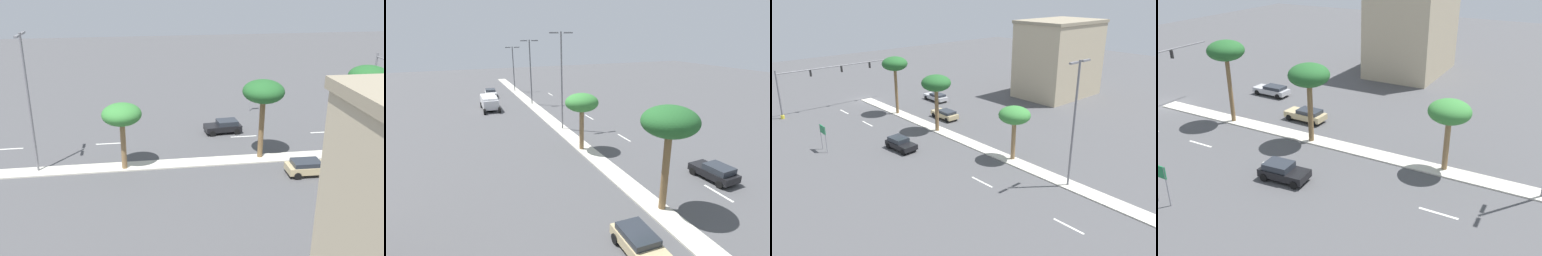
% 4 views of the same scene
% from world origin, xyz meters
% --- Properties ---
extents(ground_plane, '(160.00, 160.00, 0.00)m').
position_xyz_m(ground_plane, '(0.00, 33.69, 0.00)').
color(ground_plane, '#4C4C4F').
extents(median_curb, '(1.80, 86.63, 0.12)m').
position_xyz_m(median_curb, '(0.00, 43.32, 0.06)').
color(median_curb, beige).
rests_on(median_curb, ground).
extents(lane_stripe_outboard, '(0.20, 2.80, 0.01)m').
position_xyz_m(lane_stripe_outboard, '(5.77, 4.00, 0.01)').
color(lane_stripe_outboard, silver).
rests_on(lane_stripe_outboard, ground).
extents(lane_stripe_rear, '(0.20, 2.80, 0.01)m').
position_xyz_m(lane_stripe_rear, '(5.77, 11.23, 0.01)').
color(lane_stripe_rear, silver).
rests_on(lane_stripe_rear, ground).
extents(lane_stripe_inboard, '(0.20, 2.80, 0.01)m').
position_xyz_m(lane_stripe_inboard, '(5.77, 20.05, 0.01)').
color(lane_stripe_inboard, silver).
rests_on(lane_stripe_inboard, ground).
extents(lane_stripe_mid, '(0.20, 2.80, 0.01)m').
position_xyz_m(lane_stripe_mid, '(5.77, 34.00, 0.01)').
color(lane_stripe_mid, silver).
rests_on(lane_stripe_mid, ground).
extents(lane_stripe_front, '(0.20, 2.80, 0.01)m').
position_xyz_m(lane_stripe_front, '(5.77, 43.86, 0.01)').
color(lane_stripe_front, silver).
rests_on(lane_stripe_front, ground).
extents(traffic_signal_gantry, '(19.41, 0.53, 6.96)m').
position_xyz_m(traffic_signal_gantry, '(8.46, 1.20, 4.69)').
color(traffic_signal_gantry, slate).
rests_on(traffic_signal_gantry, ground).
extents(directional_road_sign, '(0.10, 1.45, 3.08)m').
position_xyz_m(directional_road_sign, '(14.02, 16.54, 2.22)').
color(directional_road_sign, gray).
rests_on(directional_road_sign, ground).
extents(commercial_building, '(13.62, 9.53, 12.72)m').
position_xyz_m(commercial_building, '(-26.40, 19.21, 6.38)').
color(commercial_building, tan).
rests_on(commercial_building, ground).
extents(palm_tree_outboard, '(3.65, 3.65, 8.38)m').
position_xyz_m(palm_tree_outboard, '(0.20, 10.15, 7.32)').
color(palm_tree_outboard, brown).
rests_on(palm_tree_outboard, median_curb).
extents(palm_tree_inboard, '(3.75, 3.75, 7.35)m').
position_xyz_m(palm_tree_inboard, '(0.33, 19.94, 6.28)').
color(palm_tree_inboard, brown).
rests_on(palm_tree_inboard, median_curb).
extents(palm_tree_rear, '(3.39, 3.39, 5.93)m').
position_xyz_m(palm_tree_rear, '(-0.36, 32.47, 4.99)').
color(palm_tree_rear, olive).
rests_on(palm_tree_rear, median_curb).
extents(street_lamp_trailing, '(2.90, 0.24, 11.86)m').
position_xyz_m(street_lamp_trailing, '(0.20, 39.94, 6.92)').
color(street_lamp_trailing, slate).
rests_on(street_lamp_trailing, median_curb).
extents(sedan_black_rear, '(2.19, 4.00, 1.40)m').
position_xyz_m(sedan_black_rear, '(7.22, 21.91, 0.75)').
color(sedan_black_rear, black).
rests_on(sedan_black_rear, ground).
extents(sedan_tan_leading, '(2.00, 4.39, 1.31)m').
position_xyz_m(sedan_tan_leading, '(-3.65, 16.66, 0.72)').
color(sedan_tan_leading, tan).
rests_on(sedan_tan_leading, ground).
extents(sedan_silver_right, '(1.90, 4.58, 1.26)m').
position_xyz_m(sedan_silver_right, '(-8.39, 8.37, 0.70)').
color(sedan_silver_right, '#B2B2B7').
rests_on(sedan_silver_right, ground).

